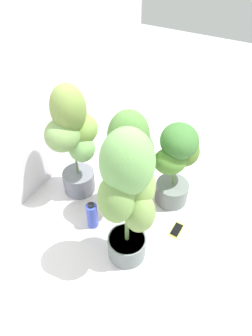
# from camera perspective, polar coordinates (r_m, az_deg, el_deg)

# --- Properties ---
(ground_plane) EXTENTS (8.00, 8.00, 0.00)m
(ground_plane) POSITION_cam_1_polar(r_m,az_deg,el_deg) (2.27, 2.64, -8.99)
(ground_plane) COLOR silver
(ground_plane) RESTS_ON ground
(mylar_back_wall) EXTENTS (3.20, 0.01, 2.00)m
(mylar_back_wall) POSITION_cam_1_polar(r_m,az_deg,el_deg) (2.09, -18.93, 18.57)
(mylar_back_wall) COLOR silver
(mylar_back_wall) RESTS_ON ground
(potted_plant_back_center) EXTENTS (0.43, 0.35, 0.93)m
(potted_plant_back_center) POSITION_cam_1_polar(r_m,az_deg,el_deg) (2.12, -10.05, 5.80)
(potted_plant_back_center) COLOR slate
(potted_plant_back_center) RESTS_ON ground
(potted_plant_front_left) EXTENTS (0.44, 0.39, 1.01)m
(potted_plant_front_left) POSITION_cam_1_polar(r_m,az_deg,el_deg) (1.60, 0.52, -5.02)
(potted_plant_front_left) COLOR slate
(potted_plant_front_left) RESTS_ON ground
(potted_plant_front_right) EXTENTS (0.46, 0.37, 0.70)m
(potted_plant_front_right) POSITION_cam_1_polar(r_m,az_deg,el_deg) (2.12, 9.75, 1.54)
(potted_plant_front_right) COLOR slate
(potted_plant_front_right) RESTS_ON ground
(potted_plant_center) EXTENTS (0.47, 0.37, 0.86)m
(potted_plant_center) POSITION_cam_1_polar(r_m,az_deg,el_deg) (1.95, 0.57, 2.15)
(potted_plant_center) COLOR #964F35
(potted_plant_center) RESTS_ON ground
(cell_phone) EXTENTS (0.15, 0.07, 0.01)m
(cell_phone) POSITION_cam_1_polar(r_m,az_deg,el_deg) (2.22, 9.70, -11.62)
(cell_phone) COLOR #CCD149
(cell_phone) RESTS_ON ground
(nutrient_bottle) EXTENTS (0.08, 0.08, 0.23)m
(nutrient_bottle) POSITION_cam_1_polar(r_m,az_deg,el_deg) (2.14, -6.52, -9.02)
(nutrient_bottle) COLOR blue
(nutrient_bottle) RESTS_ON ground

